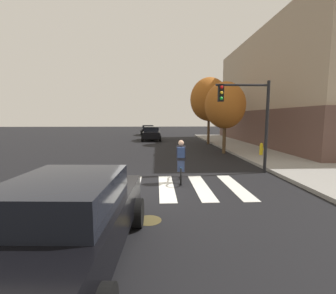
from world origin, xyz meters
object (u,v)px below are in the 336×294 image
object	(u,v)px
sedan_near	(69,220)
fire_hydrant	(261,149)
street_tree_mid	(209,99)
street_tree_near	(225,105)
cyclist	(181,161)
sedan_mid	(151,133)
traffic_light_near	(249,111)
manhole_cover	(149,220)
sedan_far	(148,130)

from	to	relation	value
sedan_near	fire_hydrant	size ratio (longest dim) A/B	6.02
street_tree_mid	street_tree_near	bearing A→B (deg)	-91.52
street_tree_mid	cyclist	bearing A→B (deg)	-106.42
sedan_mid	traffic_light_near	size ratio (longest dim) A/B	1.07
manhole_cover	fire_hydrant	size ratio (longest dim) A/B	0.82
street_tree_mid	sedan_far	bearing A→B (deg)	117.32
sedan_near	sedan_mid	bearing A→B (deg)	87.75
sedan_near	street_tree_near	world-z (taller)	street_tree_near
fire_hydrant	cyclist	bearing A→B (deg)	-134.77
sedan_mid	manhole_cover	bearing A→B (deg)	-88.95
street_tree_mid	fire_hydrant	bearing A→B (deg)	-76.98
sedan_mid	fire_hydrant	xyz separation A→B (m)	(7.38, -11.93, -0.27)
sedan_far	cyclist	distance (m)	25.99
fire_hydrant	street_tree_near	bearing A→B (deg)	138.07
cyclist	sedan_far	bearing A→B (deg)	95.04
manhole_cover	cyclist	distance (m)	3.81
sedan_near	sedan_far	distance (m)	31.20
sedan_mid	traffic_light_near	bearing A→B (deg)	-73.62
fire_hydrant	street_tree_mid	world-z (taller)	street_tree_mid
manhole_cover	sedan_far	bearing A→B (deg)	92.19
sedan_near	fire_hydrant	world-z (taller)	sedan_near
traffic_light_near	street_tree_mid	xyz separation A→B (m)	(0.78, 12.17, 1.41)
sedan_near	street_tree_near	size ratio (longest dim) A/B	0.93
fire_hydrant	street_tree_mid	size ratio (longest dim) A/B	0.12
manhole_cover	traffic_light_near	world-z (taller)	traffic_light_near
sedan_mid	street_tree_near	world-z (taller)	street_tree_near
sedan_near	traffic_light_near	distance (m)	9.11
traffic_light_near	street_tree_near	world-z (taller)	street_tree_near
sedan_near	street_tree_mid	xyz separation A→B (m)	(6.48, 18.99, 3.45)
manhole_cover	sedan_near	bearing A→B (deg)	-126.05
sedan_far	fire_hydrant	size ratio (longest dim) A/B	5.66
fire_hydrant	traffic_light_near	bearing A→B (deg)	-120.52
sedan_far	sedan_near	bearing A→B (deg)	-90.31
sedan_far	fire_hydrant	bearing A→B (deg)	-67.93
street_tree_near	street_tree_mid	xyz separation A→B (m)	(0.16, 6.03, 0.86)
cyclist	street_tree_near	xyz separation A→B (m)	(3.87, 7.64, 2.56)
manhole_cover	sedan_far	distance (m)	29.45
sedan_mid	street_tree_near	xyz separation A→B (m)	(5.42, -10.17, 2.61)
traffic_light_near	street_tree_near	bearing A→B (deg)	84.22
cyclist	manhole_cover	bearing A→B (deg)	-108.12
sedan_near	sedan_far	bearing A→B (deg)	89.69
traffic_light_near	sedan_far	bearing A→B (deg)	102.77
sedan_mid	street_tree_mid	size ratio (longest dim) A/B	0.71
manhole_cover	sedan_mid	bearing A→B (deg)	91.05
cyclist	traffic_light_near	size ratio (longest dim) A/B	0.41
sedan_near	traffic_light_near	world-z (taller)	traffic_light_near
manhole_cover	cyclist	size ratio (longest dim) A/B	0.37
traffic_light_near	street_tree_near	xyz separation A→B (m)	(0.62, 6.14, 0.55)
sedan_far	cyclist	xyz separation A→B (m)	(2.28, -25.89, 0.08)
cyclist	street_tree_near	distance (m)	8.94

